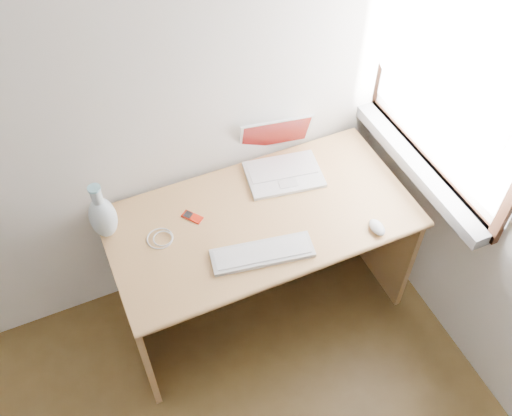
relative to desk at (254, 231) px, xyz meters
name	(u,v)px	position (x,y,z in m)	size (l,w,h in m)	color
window	(448,77)	(0.77, -0.16, 0.77)	(0.11, 0.99, 1.10)	white
desk	(254,231)	(0.00, 0.00, 0.00)	(1.35, 0.68, 0.71)	tan
laptop	(280,161)	(0.20, 0.14, 0.26)	(0.38, 0.34, 0.24)	white
external_keyboard	(262,253)	(-0.08, -0.28, 0.21)	(0.44, 0.20, 0.02)	silver
mouse	(377,227)	(0.42, -0.36, 0.22)	(0.06, 0.10, 0.03)	white
ipod	(192,217)	(-0.28, 0.03, 0.21)	(0.09, 0.10, 0.01)	#B81E0C
cable_coil	(160,238)	(-0.45, -0.02, 0.21)	(0.11, 0.11, 0.01)	silver
remote	(220,256)	(-0.25, -0.21, 0.21)	(0.03, 0.08, 0.01)	silver
vase	(103,216)	(-0.64, 0.09, 0.32)	(0.11, 0.11, 0.29)	silver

